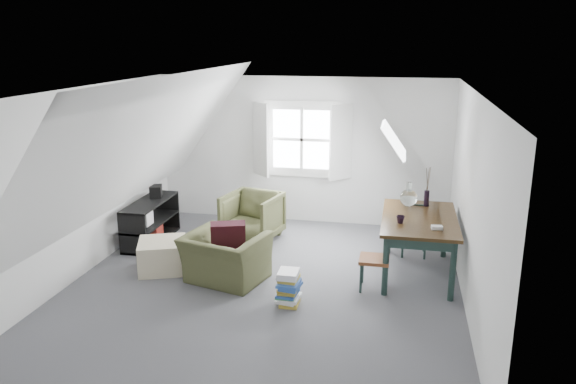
% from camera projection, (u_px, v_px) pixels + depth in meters
% --- Properties ---
extents(floor, '(5.50, 5.50, 0.00)m').
position_uv_depth(floor, '(264.00, 285.00, 7.32)').
color(floor, '#4E4F54').
rests_on(floor, ground).
extents(ceiling, '(5.50, 5.50, 0.00)m').
position_uv_depth(ceiling, '(262.00, 91.00, 6.65)').
color(ceiling, white).
rests_on(ceiling, wall_back).
extents(wall_back, '(5.00, 0.00, 5.00)m').
position_uv_depth(wall_back, '(302.00, 151.00, 9.58)').
color(wall_back, silver).
rests_on(wall_back, ground).
extents(wall_front, '(5.00, 0.00, 5.00)m').
position_uv_depth(wall_front, '(178.00, 285.00, 4.39)').
color(wall_front, silver).
rests_on(wall_front, ground).
extents(wall_left, '(0.00, 5.50, 5.50)m').
position_uv_depth(wall_left, '(81.00, 183.00, 7.47)').
color(wall_left, silver).
rests_on(wall_left, ground).
extents(wall_right, '(0.00, 5.50, 5.50)m').
position_uv_depth(wall_right, '(472.00, 204.00, 6.50)').
color(wall_right, silver).
rests_on(wall_right, ground).
extents(slope_left, '(3.19, 5.50, 4.48)m').
position_uv_depth(slope_left, '(145.00, 147.00, 7.15)').
color(slope_left, white).
rests_on(slope_left, wall_left).
extents(slope_right, '(3.19, 5.50, 4.48)m').
position_uv_depth(slope_right, '(391.00, 157.00, 6.55)').
color(slope_right, white).
rests_on(slope_right, wall_right).
extents(dormer_window, '(1.71, 0.35, 1.30)m').
position_uv_depth(dormer_window, '(301.00, 140.00, 9.46)').
color(dormer_window, white).
rests_on(dormer_window, wall_back).
extents(skylight, '(0.35, 0.75, 0.47)m').
position_uv_depth(skylight, '(394.00, 140.00, 7.78)').
color(skylight, white).
rests_on(skylight, slope_right).
extents(armchair_near, '(1.19, 1.10, 0.65)m').
position_uv_depth(armchair_near, '(226.00, 280.00, 7.45)').
color(armchair_near, '#404426').
rests_on(armchair_near, floor).
extents(armchair_far, '(0.98, 0.99, 0.76)m').
position_uv_depth(armchair_far, '(253.00, 239.00, 9.00)').
color(armchair_far, '#404426').
rests_on(armchair_far, floor).
extents(throw_pillow, '(0.51, 0.40, 0.47)m').
position_uv_depth(throw_pillow, '(228.00, 237.00, 7.45)').
color(throw_pillow, '#380F18').
rests_on(throw_pillow, armchair_near).
extents(ottoman, '(0.81, 0.81, 0.42)m').
position_uv_depth(ottoman, '(163.00, 255.00, 7.75)').
color(ottoman, beige).
rests_on(ottoman, floor).
extents(dining_table, '(0.98, 1.63, 0.81)m').
position_uv_depth(dining_table, '(419.00, 225.00, 7.47)').
color(dining_table, black).
rests_on(dining_table, floor).
extents(demijohn, '(0.25, 0.25, 0.35)m').
position_uv_depth(demijohn, '(409.00, 197.00, 7.86)').
color(demijohn, silver).
rests_on(demijohn, dining_table).
extents(vase_twigs, '(0.07, 0.08, 0.56)m').
position_uv_depth(vase_twigs, '(427.00, 197.00, 7.91)').
color(vase_twigs, black).
rests_on(vase_twigs, dining_table).
extents(cup, '(0.11, 0.11, 0.10)m').
position_uv_depth(cup, '(400.00, 223.00, 7.21)').
color(cup, black).
rests_on(cup, dining_table).
extents(paper_box, '(0.14, 0.10, 0.04)m').
position_uv_depth(paper_box, '(437.00, 228.00, 6.97)').
color(paper_box, white).
rests_on(paper_box, dining_table).
extents(dining_chair_far, '(0.39, 0.39, 0.84)m').
position_uv_depth(dining_chair_far, '(415.00, 227.00, 8.20)').
color(dining_chair_far, brown).
rests_on(dining_chair_far, floor).
extents(dining_chair_near, '(0.38, 0.38, 0.80)m').
position_uv_depth(dining_chair_near, '(377.00, 258.00, 7.10)').
color(dining_chair_near, brown).
rests_on(dining_chair_near, floor).
extents(media_shelf, '(0.43, 1.29, 0.66)m').
position_uv_depth(media_shelf, '(150.00, 224.00, 8.78)').
color(media_shelf, black).
rests_on(media_shelf, floor).
extents(electronics_box, '(0.25, 0.29, 0.20)m').
position_uv_depth(electronics_box, '(156.00, 192.00, 8.94)').
color(electronics_box, black).
rests_on(electronics_box, media_shelf).
extents(magazine_stack, '(0.31, 0.37, 0.42)m').
position_uv_depth(magazine_stack, '(289.00, 288.00, 6.75)').
color(magazine_stack, '#B29933').
rests_on(magazine_stack, floor).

